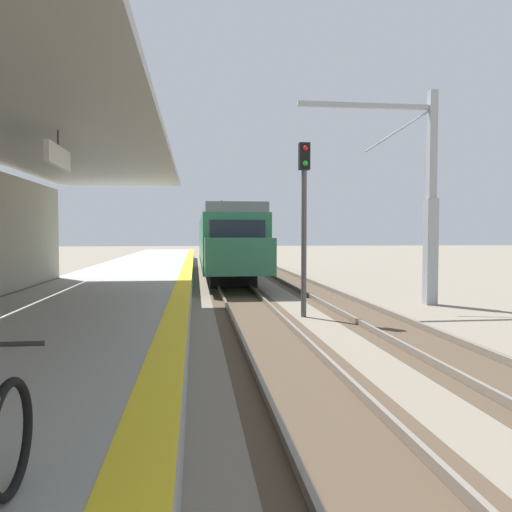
{
  "coord_description": "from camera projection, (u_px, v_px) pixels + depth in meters",
  "views": [
    {
      "loc": [
        0.14,
        2.21,
        2.48
      ],
      "look_at": [
        1.21,
        11.07,
        2.1
      ],
      "focal_mm": 35.44,
      "sensor_mm": 36.0,
      "label": 1
    }
  ],
  "objects": [
    {
      "name": "rail_signal_post",
      "position": [
        304.0,
        211.0,
        15.06
      ],
      "size": [
        0.32,
        0.34,
        5.2
      ],
      "color": "#4C4C4C",
      "rests_on": "ground"
    },
    {
      "name": "catenary_pylon_far_side",
      "position": [
        423.0,
        202.0,
        17.7
      ],
      "size": [
        5.0,
        0.4,
        7.5
      ],
      "color": "#9EA3A8",
      "rests_on": "ground"
    },
    {
      "name": "track_pair_middle",
      "position": [
        338.0,
        301.0,
        18.37
      ],
      "size": [
        2.34,
        120.0,
        0.16
      ],
      "color": "#4C3D2D",
      "rests_on": "ground"
    },
    {
      "name": "approaching_train",
      "position": [
        226.0,
        240.0,
        29.63
      ],
      "size": [
        2.93,
        19.6,
        4.76
      ],
      "color": "#286647",
      "rests_on": "ground"
    },
    {
      "name": "track_pair_nearest_platform",
      "position": [
        245.0,
        303.0,
        17.96
      ],
      "size": [
        2.34,
        120.0,
        0.16
      ],
      "color": "#4C3D2D",
      "rests_on": "ground"
    },
    {
      "name": "station_platform",
      "position": [
        96.0,
        311.0,
        13.45
      ],
      "size": [
        5.0,
        80.0,
        0.91
      ],
      "color": "#999993",
      "rests_on": "ground"
    }
  ]
}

